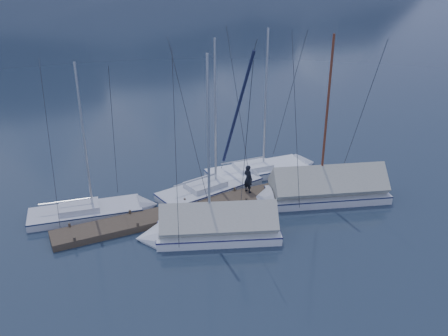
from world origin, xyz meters
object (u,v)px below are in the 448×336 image
(sailboat_open_mid, at_px, (223,186))
(sailboat_covered_near, at_px, (317,191))
(sailboat_covered_far, at_px, (207,229))
(person, at_px, (248,179))
(sailboat_open_left, at_px, (102,211))
(sailboat_open_right, at_px, (270,169))

(sailboat_open_mid, relative_size, sailboat_covered_near, 0.95)
(sailboat_covered_near, distance_m, sailboat_covered_far, 7.17)
(sailboat_covered_far, height_order, person, sailboat_covered_far)
(sailboat_open_left, bearing_deg, sailboat_covered_near, -17.86)
(sailboat_open_mid, distance_m, sailboat_covered_near, 5.41)
(sailboat_covered_near, xyz_separation_m, sailboat_covered_far, (-7.10, -0.98, -0.03))
(sailboat_open_left, bearing_deg, sailboat_open_mid, -0.35)
(sailboat_open_mid, relative_size, sailboat_covered_far, 0.98)
(sailboat_covered_far, distance_m, person, 4.79)
(sailboat_covered_near, bearing_deg, sailboat_covered_far, -172.14)
(sailboat_open_right, xyz_separation_m, sailboat_covered_near, (0.37, -4.35, 0.33))
(sailboat_open_left, height_order, sailboat_open_right, sailboat_open_right)
(sailboat_open_right, relative_size, sailboat_covered_far, 1.00)
(sailboat_open_mid, bearing_deg, sailboat_open_left, 179.65)
(sailboat_open_mid, bearing_deg, sailboat_covered_far, -123.78)
(sailboat_covered_far, relative_size, person, 5.99)
(sailboat_open_left, height_order, sailboat_covered_near, sailboat_covered_near)
(sailboat_open_mid, xyz_separation_m, sailboat_covered_far, (-3.02, -4.51, 0.30))
(sailboat_open_left, bearing_deg, person, -12.22)
(sailboat_covered_far, bearing_deg, sailboat_open_left, 131.14)
(sailboat_open_left, xyz_separation_m, sailboat_open_mid, (6.99, -0.04, 0.01))
(sailboat_covered_far, bearing_deg, sailboat_open_right, 38.39)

